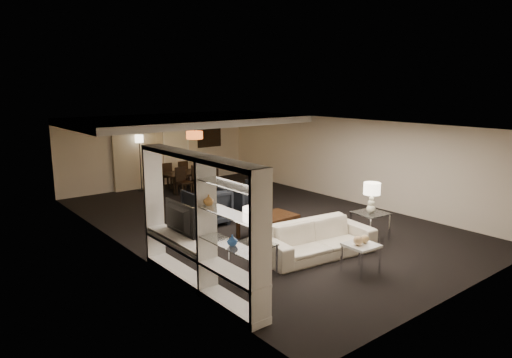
{
  "coord_description": "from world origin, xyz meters",
  "views": [
    {
      "loc": [
        -7.14,
        -8.97,
        3.45
      ],
      "look_at": [
        0.0,
        0.0,
        1.1
      ],
      "focal_mm": 32.0,
      "sensor_mm": 36.0,
      "label": 1
    }
  ],
  "objects_px": {
    "marble_table": "(361,258)",
    "chair_nr": "(215,177)",
    "dining_table": "(190,181)",
    "pendant_light": "(195,135)",
    "chair_nm": "(200,179)",
    "floor_speaker": "(201,231)",
    "chair_fm": "(180,173)",
    "side_table_right": "(370,226)",
    "armchair_right": "(245,199)",
    "coffee_table": "(268,226)",
    "side_table_left": "(253,261)",
    "floor_lamp": "(140,163)",
    "chair_fr": "(195,171)",
    "sofa": "(318,239)",
    "vase_amber": "(209,200)",
    "armchair_left": "(207,207)",
    "television": "(175,219)",
    "chair_fl": "(165,176)",
    "vase_blue": "(232,240)",
    "chair_nl": "(184,182)",
    "table_lamp_right": "(371,198)",
    "table_lamp_left": "(253,226)"
  },
  "relations": [
    {
      "from": "coffee_table",
      "to": "chair_nm",
      "type": "height_order",
      "value": "chair_nm"
    },
    {
      "from": "pendant_light",
      "to": "sofa",
      "type": "bearing_deg",
      "value": -97.98
    },
    {
      "from": "floor_speaker",
      "to": "chair_fm",
      "type": "height_order",
      "value": "floor_speaker"
    },
    {
      "from": "television",
      "to": "floor_speaker",
      "type": "relative_size",
      "value": 0.95
    },
    {
      "from": "side_table_left",
      "to": "table_lamp_right",
      "type": "distance_m",
      "value": 3.46
    },
    {
      "from": "floor_speaker",
      "to": "floor_lamp",
      "type": "bearing_deg",
      "value": 98.15
    },
    {
      "from": "side_table_left",
      "to": "floor_lamp",
      "type": "relative_size",
      "value": 0.36
    },
    {
      "from": "floor_speaker",
      "to": "coffee_table",
      "type": "bearing_deg",
      "value": 26.39
    },
    {
      "from": "vase_amber",
      "to": "marble_table",
      "type": "bearing_deg",
      "value": -19.17
    },
    {
      "from": "vase_amber",
      "to": "dining_table",
      "type": "distance_m",
      "value": 8.22
    },
    {
      "from": "armchair_right",
      "to": "chair_fr",
      "type": "relative_size",
      "value": 1.1
    },
    {
      "from": "vase_blue",
      "to": "chair_nm",
      "type": "height_order",
      "value": "vase_blue"
    },
    {
      "from": "side_table_right",
      "to": "floor_speaker",
      "type": "xyz_separation_m",
      "value": [
        -3.6,
        1.47,
        0.22
      ]
    },
    {
      "from": "table_lamp_right",
      "to": "chair_nl",
      "type": "relative_size",
      "value": 0.77
    },
    {
      "from": "coffee_table",
      "to": "side_table_right",
      "type": "xyz_separation_m",
      "value": [
        1.7,
        -1.6,
        0.07
      ]
    },
    {
      "from": "sofa",
      "to": "vase_amber",
      "type": "height_order",
      "value": "vase_amber"
    },
    {
      "from": "table_lamp_right",
      "to": "chair_nl",
      "type": "xyz_separation_m",
      "value": [
        -1.22,
        6.36,
        -0.52
      ]
    },
    {
      "from": "sofa",
      "to": "dining_table",
      "type": "distance_m",
      "value": 7.09
    },
    {
      "from": "sofa",
      "to": "floor_lamp",
      "type": "relative_size",
      "value": 1.31
    },
    {
      "from": "pendant_light",
      "to": "chair_nm",
      "type": "relative_size",
      "value": 0.57
    },
    {
      "from": "dining_table",
      "to": "sofa",
      "type": "bearing_deg",
      "value": -97.25
    },
    {
      "from": "table_lamp_right",
      "to": "vase_blue",
      "type": "xyz_separation_m",
      "value": [
        -4.43,
        -0.8,
        0.17
      ]
    },
    {
      "from": "television",
      "to": "armchair_left",
      "type": "bearing_deg",
      "value": -43.05
    },
    {
      "from": "armchair_left",
      "to": "chair_fm",
      "type": "bearing_deg",
      "value": -109.82
    },
    {
      "from": "marble_table",
      "to": "table_lamp_left",
      "type": "bearing_deg",
      "value": 147.09
    },
    {
      "from": "dining_table",
      "to": "chair_nr",
      "type": "xyz_separation_m",
      "value": [
        0.6,
        -0.65,
        0.15
      ]
    },
    {
      "from": "side_table_right",
      "to": "armchair_right",
      "type": "bearing_deg",
      "value": 108.43
    },
    {
      "from": "armchair_right",
      "to": "chair_nr",
      "type": "relative_size",
      "value": 1.1
    },
    {
      "from": "vase_blue",
      "to": "chair_nl",
      "type": "xyz_separation_m",
      "value": [
        3.21,
        7.15,
        -0.69
      ]
    },
    {
      "from": "television",
      "to": "marble_table",
      "type": "bearing_deg",
      "value": -128.57
    },
    {
      "from": "vase_blue",
      "to": "chair_fm",
      "type": "distance_m",
      "value": 9.3
    },
    {
      "from": "floor_speaker",
      "to": "chair_nr",
      "type": "bearing_deg",
      "value": 76.2
    },
    {
      "from": "chair_fl",
      "to": "coffee_table",
      "type": "bearing_deg",
      "value": 92.59
    },
    {
      "from": "side_table_right",
      "to": "chair_fm",
      "type": "bearing_deg",
      "value": 94.61
    },
    {
      "from": "table_lamp_right",
      "to": "side_table_right",
      "type": "bearing_deg",
      "value": 0.0
    },
    {
      "from": "armchair_right",
      "to": "chair_fr",
      "type": "xyz_separation_m",
      "value": [
        1.08,
        4.36,
        -0.0
      ]
    },
    {
      "from": "table_lamp_left",
      "to": "chair_fl",
      "type": "relative_size",
      "value": 0.77
    },
    {
      "from": "pendant_light",
      "to": "marble_table",
      "type": "relative_size",
      "value": 0.93
    },
    {
      "from": "side_table_right",
      "to": "dining_table",
      "type": "distance_m",
      "value": 7.03
    },
    {
      "from": "table_lamp_left",
      "to": "floor_lamp",
      "type": "height_order",
      "value": "floor_lamp"
    },
    {
      "from": "floor_speaker",
      "to": "chair_fm",
      "type": "xyz_separation_m",
      "value": [
        2.98,
        6.19,
        -0.08
      ]
    },
    {
      "from": "armchair_right",
      "to": "marble_table",
      "type": "distance_m",
      "value": 4.44
    },
    {
      "from": "floor_lamp",
      "to": "table_lamp_left",
      "type": "bearing_deg",
      "value": -100.32
    },
    {
      "from": "armchair_right",
      "to": "chair_fl",
      "type": "distance_m",
      "value": 4.36
    },
    {
      "from": "table_lamp_left",
      "to": "vase_amber",
      "type": "bearing_deg",
      "value": -171.65
    },
    {
      "from": "marble_table",
      "to": "floor_speaker",
      "type": "relative_size",
      "value": 0.52
    },
    {
      "from": "armchair_left",
      "to": "side_table_left",
      "type": "relative_size",
      "value": 1.49
    },
    {
      "from": "marble_table",
      "to": "pendant_light",
      "type": "bearing_deg",
      "value": 83.2
    },
    {
      "from": "marble_table",
      "to": "chair_nr",
      "type": "distance_m",
      "value": 7.65
    },
    {
      "from": "armchair_right",
      "to": "chair_fl",
      "type": "bearing_deg",
      "value": -91.48
    }
  ]
}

